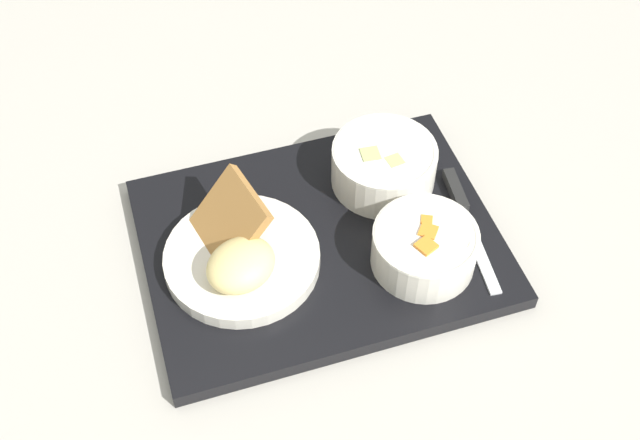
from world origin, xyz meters
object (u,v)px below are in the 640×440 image
object	(u,v)px
knife	(462,207)
bowl_salad	(425,246)
spoon	(443,220)
bowl_soup	(384,163)
plate_main	(240,256)

from	to	relation	value
knife	bowl_salad	bearing A→B (deg)	-46.32
spoon	knife	bearing A→B (deg)	103.68
knife	spoon	bearing A→B (deg)	-63.70
bowl_salad	spoon	size ratio (longest dim) A/B	0.76
knife	spoon	distance (m)	0.03
bowl_soup	knife	world-z (taller)	bowl_soup
bowl_soup	plate_main	bearing A→B (deg)	28.12
bowl_soup	spoon	xyz separation A→B (m)	(-0.06, 0.08, -0.03)
bowl_salad	bowl_soup	xyz separation A→B (m)	(0.02, -0.13, 0.00)
bowl_salad	plate_main	size ratio (longest dim) A/B	0.67
bowl_salad	spoon	xyz separation A→B (m)	(-0.04, -0.05, -0.02)
knife	spoon	size ratio (longest dim) A/B	1.17
spoon	bowl_soup	bearing A→B (deg)	-158.11
knife	spoon	world-z (taller)	knife
bowl_soup	bowl_salad	bearing A→B (deg)	97.25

